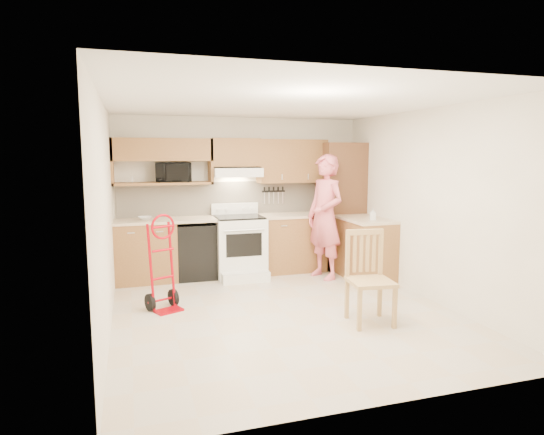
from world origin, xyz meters
name	(u,v)px	position (x,y,z in m)	size (l,w,h in m)	color
floor	(284,313)	(0.00, 0.00, -0.01)	(4.00, 4.50, 0.02)	#C7B397
ceiling	(285,101)	(0.00, 0.00, 2.51)	(4.00, 4.50, 0.02)	white
wall_back	(241,195)	(0.00, 2.26, 1.25)	(4.00, 0.02, 2.50)	white
wall_front	(383,246)	(0.00, -2.26, 1.25)	(4.00, 0.02, 2.50)	white
wall_left	(104,217)	(-2.01, 0.00, 1.25)	(0.02, 4.50, 2.50)	white
wall_right	(430,205)	(2.01, 0.00, 1.25)	(0.02, 4.50, 2.50)	white
backsplash	(241,198)	(0.00, 2.23, 1.20)	(3.92, 0.03, 0.55)	beige
lower_cab_left	(146,252)	(-1.55, 1.95, 0.45)	(0.90, 0.60, 0.90)	brown
dishwasher	(196,251)	(-0.80, 1.95, 0.42)	(0.60, 0.60, 0.85)	black
lower_cab_right	(294,243)	(0.83, 1.95, 0.45)	(1.14, 0.60, 0.90)	brown
countertop_left	(165,220)	(-1.25, 1.95, 0.92)	(1.50, 0.63, 0.04)	beige
countertop_right	(294,215)	(0.83, 1.95, 0.92)	(1.14, 0.63, 0.04)	beige
cab_return_right	(365,249)	(1.70, 1.15, 0.45)	(0.60, 1.00, 0.90)	brown
countertop_return	(365,219)	(1.70, 1.15, 0.92)	(0.63, 1.00, 0.04)	beige
pantry_tall	(340,206)	(1.65, 1.95, 1.05)	(0.70, 0.60, 2.10)	brown
upper_cab_left	(162,150)	(-1.25, 2.08, 1.98)	(1.50, 0.33, 0.34)	brown
upper_shelf_mw	(163,183)	(-1.25, 2.08, 1.47)	(1.50, 0.33, 0.04)	brown
upper_cab_center	(235,152)	(-0.12, 2.08, 1.94)	(0.76, 0.33, 0.44)	brown
upper_cab_right	(292,161)	(0.83, 2.08, 1.80)	(1.14, 0.33, 0.70)	brown
range_hood	(237,172)	(-0.12, 2.02, 1.63)	(0.76, 0.46, 0.14)	white
knife_strip	(274,195)	(0.55, 2.21, 1.24)	(0.40, 0.05, 0.29)	black
microwave	(173,172)	(-1.10, 2.08, 1.64)	(0.53, 0.36, 0.29)	black
range	(240,241)	(-0.13, 1.80, 0.56)	(0.76, 1.01, 1.13)	white
person	(325,217)	(1.12, 1.35, 0.96)	(0.70, 0.46, 1.91)	#DB6270
hand_truck	(164,267)	(-1.38, 0.51, 0.54)	(0.42, 0.39, 1.08)	#A5010D
dining_chair	(371,278)	(0.81, -0.64, 0.52)	(0.47, 0.51, 1.05)	tan
soap_bottle	(373,214)	(1.70, 0.93, 1.03)	(0.08, 0.08, 0.18)	white
bowl	(145,218)	(-1.54, 1.95, 0.97)	(0.20, 0.20, 0.05)	white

